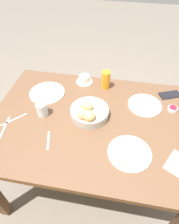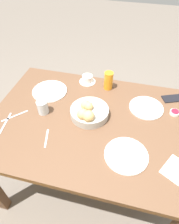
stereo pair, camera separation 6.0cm
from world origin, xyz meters
name	(u,v)px [view 1 (the left image)]	position (x,y,z in m)	size (l,w,h in m)	color
ground_plane	(90,175)	(0.00, 0.00, 0.00)	(10.00, 10.00, 0.00)	#6B6056
dining_table	(90,130)	(0.00, 0.00, 0.64)	(1.29, 0.93, 0.74)	brown
bread_basket	(89,112)	(0.02, -0.03, 0.78)	(0.25, 0.25, 0.11)	#B2ADA3
plate_near_left	(145,105)	(-0.34, -0.20, 0.74)	(0.23, 0.23, 0.01)	white
plate_near_right	(47,93)	(0.36, -0.20, 0.74)	(0.25, 0.25, 0.01)	white
plate_far_center	(129,153)	(-0.25, 0.21, 0.74)	(0.24, 0.24, 0.01)	white
juice_glass	(106,80)	(-0.05, -0.35, 0.81)	(0.06, 0.06, 0.14)	orange
water_tumbler	(42,109)	(0.32, 0.01, 0.78)	(0.07, 0.07, 0.09)	silver
coffee_cup	(84,79)	(0.12, -0.39, 0.76)	(0.13, 0.13, 0.06)	white
jam_bowl_berry	(173,109)	(-0.52, -0.19, 0.75)	(0.06, 0.06, 0.02)	white
fork_silver	(5,127)	(0.51, 0.16, 0.74)	(0.03, 0.18, 0.00)	#B7B7BC
knife_silver	(14,120)	(0.48, 0.09, 0.74)	(0.13, 0.14, 0.00)	#B7B7BC
spoon_coffee	(48,140)	(0.21, 0.20, 0.74)	(0.04, 0.13, 0.00)	#B7B7BC
cell_phone	(170,95)	(-0.52, -0.34, 0.74)	(0.17, 0.13, 0.01)	black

